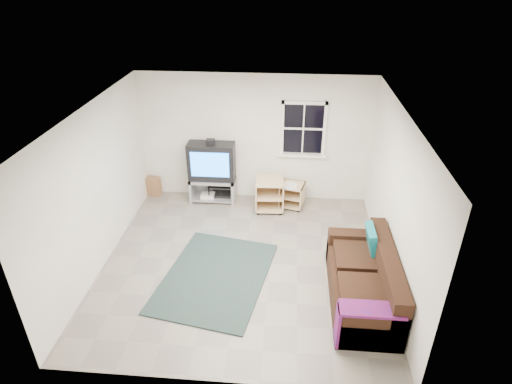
# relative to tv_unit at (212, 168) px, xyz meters

# --- Properties ---
(room) EXTENTS (4.60, 4.62, 4.60)m
(room) POSITION_rel_tv_unit_xyz_m (1.80, 0.22, 0.73)
(room) COLOR gray
(room) RESTS_ON ground
(tv_unit) EXTENTS (0.93, 0.46, 1.36)m
(tv_unit) POSITION_rel_tv_unit_xyz_m (0.00, 0.00, 0.00)
(tv_unit) COLOR #9C9CA4
(tv_unit) RESTS_ON ground
(av_rack) EXTENTS (0.50, 0.37, 1.01)m
(av_rack) POSITION_rel_tv_unit_xyz_m (0.16, 0.05, -0.31)
(av_rack) COLOR black
(av_rack) RESTS_ON ground
(side_table_left) EXTENTS (0.58, 0.58, 0.65)m
(side_table_left) POSITION_rel_tv_unit_xyz_m (1.19, -0.23, -0.40)
(side_table_left) COLOR #D9B485
(side_table_left) RESTS_ON ground
(side_table_right) EXTENTS (0.54, 0.54, 0.52)m
(side_table_right) POSITION_rel_tv_unit_xyz_m (1.64, -0.11, -0.46)
(side_table_right) COLOR #D9B485
(side_table_right) RESTS_ON ground
(sofa) EXTENTS (0.89, 2.00, 0.91)m
(sofa) POSITION_rel_tv_unit_xyz_m (2.72, -2.76, -0.43)
(sofa) COLOR black
(sofa) RESTS_ON ground
(shag_rug) EXTENTS (1.91, 2.38, 0.03)m
(shag_rug) POSITION_rel_tv_unit_xyz_m (0.45, -2.45, -0.74)
(shag_rug) COLOR #312216
(shag_rug) RESTS_ON ground
(paper_bag) EXTENTS (0.31, 0.23, 0.40)m
(paper_bag) POSITION_rel_tv_unit_xyz_m (-1.31, 0.11, -0.55)
(paper_bag) COLOR #8C603E
(paper_bag) RESTS_ON ground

